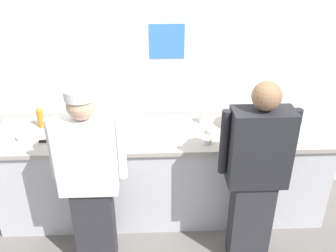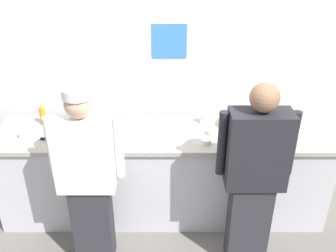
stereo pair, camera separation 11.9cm
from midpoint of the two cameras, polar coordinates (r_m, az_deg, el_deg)
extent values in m
plane|color=slate|center=(3.65, -1.53, -16.98)|extent=(9.00, 9.00, 0.00)
cube|color=silver|center=(3.66, -2.06, 9.73)|extent=(5.00, 0.10, 2.88)
cube|color=#3370B7|center=(3.54, -1.17, 13.20)|extent=(0.34, 0.01, 0.33)
cube|color=silver|center=(3.66, -1.72, -7.71)|extent=(3.13, 0.67, 0.89)
cube|color=#A8A093|center=(3.41, -1.83, -1.31)|extent=(3.19, 0.73, 0.04)
cube|color=#2D2D33|center=(3.26, -12.46, -14.97)|extent=(0.32, 0.20, 0.78)
cube|color=white|center=(2.85, -13.87, -4.56)|extent=(0.45, 0.24, 0.62)
cylinder|color=white|center=(2.93, -18.83, -3.63)|extent=(0.07, 0.07, 0.52)
cylinder|color=white|center=(2.82, -8.58, -3.57)|extent=(0.07, 0.07, 0.52)
sphere|color=tan|center=(2.65, -14.87, 3.11)|extent=(0.21, 0.21, 0.21)
cylinder|color=white|center=(2.62, -15.11, 4.89)|extent=(0.22, 0.22, 0.07)
cube|color=#2D2D33|center=(3.28, 11.74, -14.28)|extent=(0.34, 0.20, 0.81)
cube|color=#232328|center=(2.86, 13.12, -3.41)|extent=(0.47, 0.24, 0.64)
cylinder|color=#232328|center=(2.82, 7.67, -2.61)|extent=(0.07, 0.07, 0.54)
cylinder|color=#232328|center=(2.95, 18.06, -2.29)|extent=(0.07, 0.07, 0.54)
sphere|color=#8C6647|center=(2.66, 14.10, 4.61)|extent=(0.22, 0.22, 0.22)
cylinder|color=white|center=(3.54, 18.29, -1.21)|extent=(0.20, 0.20, 0.01)
cylinder|color=white|center=(3.53, 18.32, -1.04)|extent=(0.20, 0.20, 0.01)
cylinder|color=white|center=(3.53, 18.35, -0.87)|extent=(0.20, 0.20, 0.01)
cylinder|color=white|center=(3.52, 18.38, -0.70)|extent=(0.20, 0.20, 0.01)
cylinder|color=white|center=(3.52, 18.41, -0.53)|extent=(0.20, 0.20, 0.01)
cylinder|color=white|center=(3.51, 18.44, -0.36)|extent=(0.20, 0.20, 0.01)
cylinder|color=white|center=(3.59, -12.58, -0.01)|extent=(0.23, 0.23, 0.01)
cylinder|color=white|center=(3.58, -12.60, 0.16)|extent=(0.23, 0.23, 0.01)
cylinder|color=white|center=(3.57, -12.62, 0.33)|extent=(0.23, 0.23, 0.01)
cylinder|color=white|center=(3.57, -12.64, 0.50)|extent=(0.23, 0.23, 0.01)
cylinder|color=white|center=(3.56, -12.66, 0.67)|extent=(0.23, 0.23, 0.01)
cylinder|color=white|center=(3.56, -12.68, 0.85)|extent=(0.23, 0.23, 0.01)
cylinder|color=#B7BABF|center=(3.53, 10.81, 0.84)|extent=(0.37, 0.37, 0.14)
cube|color=#B7BABF|center=(3.43, -3.68, -0.57)|extent=(0.48, 0.40, 0.02)
cylinder|color=orange|center=(3.69, -20.36, 1.13)|extent=(0.06, 0.06, 0.18)
cone|color=orange|center=(3.65, -20.63, 2.61)|extent=(0.05, 0.05, 0.04)
cylinder|color=#E5E066|center=(3.23, 9.93, -1.33)|extent=(0.06, 0.06, 0.18)
cone|color=#E5E066|center=(3.18, 10.08, 0.33)|extent=(0.05, 0.05, 0.04)
cylinder|color=white|center=(3.55, -23.03, -1.72)|extent=(0.09, 0.09, 0.04)
cylinder|color=gold|center=(3.55, -23.07, -1.52)|extent=(0.07, 0.07, 0.01)
cylinder|color=white|center=(3.39, 6.03, -0.85)|extent=(0.11, 0.11, 0.04)
cylinder|color=red|center=(3.39, 6.04, -0.63)|extent=(0.09, 0.09, 0.01)
cylinder|color=white|center=(3.69, -17.77, 0.38)|extent=(0.11, 0.11, 0.04)
cylinder|color=#5B932D|center=(3.69, -17.80, 0.56)|extent=(0.09, 0.09, 0.01)
cylinder|color=white|center=(3.23, 5.05, -2.32)|extent=(0.10, 0.10, 0.04)
cylinder|color=orange|center=(3.22, 5.06, -2.07)|extent=(0.08, 0.08, 0.01)
cylinder|color=white|center=(3.57, 4.62, 1.29)|extent=(0.09, 0.09, 0.10)
cube|color=#B7BABF|center=(3.41, -17.75, -2.33)|extent=(0.19, 0.03, 0.01)
cube|color=black|center=(3.44, -19.93, -2.29)|extent=(0.09, 0.03, 0.02)
camera|label=1|loc=(0.06, -91.02, -0.54)|focal=38.59mm
camera|label=2|loc=(0.06, 88.98, 0.54)|focal=38.59mm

